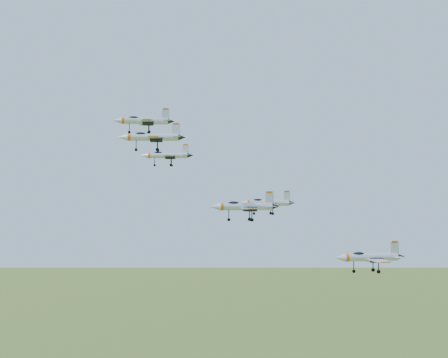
# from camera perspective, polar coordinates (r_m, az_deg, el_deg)

# --- Properties ---
(jet_lead) EXTENTS (12.72, 10.81, 3.45)m
(jet_lead) POSITION_cam_1_polar(r_m,az_deg,el_deg) (130.50, -7.42, 5.31)
(jet_lead) COLOR silver
(jet_left_high) EXTENTS (10.48, 8.73, 2.80)m
(jet_left_high) POSITION_cam_1_polar(r_m,az_deg,el_deg) (122.51, -5.31, 2.17)
(jet_left_high) COLOR silver
(jet_right_high) EXTENTS (10.64, 8.94, 2.85)m
(jet_right_high) POSITION_cam_1_polar(r_m,az_deg,el_deg) (97.97, -6.69, 3.83)
(jet_right_high) COLOR silver
(jet_left_low) EXTENTS (10.69, 9.02, 2.88)m
(jet_left_low) POSITION_cam_1_polar(r_m,az_deg,el_deg) (116.59, 3.88, -2.18)
(jet_left_low) COLOR silver
(jet_right_low) EXTENTS (11.63, 9.84, 3.14)m
(jet_right_low) POSITION_cam_1_polar(r_m,az_deg,el_deg) (102.71, 1.85, -2.51)
(jet_right_low) COLOR silver
(jet_trail) EXTENTS (13.32, 11.33, 3.62)m
(jet_trail) POSITION_cam_1_polar(r_m,az_deg,el_deg) (116.62, 13.12, -6.96)
(jet_trail) COLOR silver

